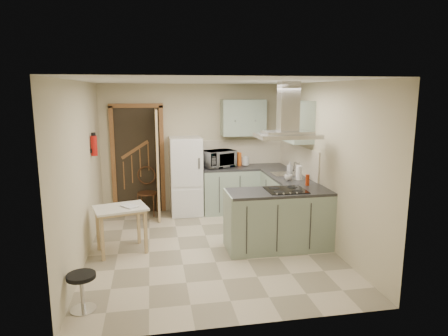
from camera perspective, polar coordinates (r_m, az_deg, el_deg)
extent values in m
plane|color=beige|center=(6.24, -2.00, -11.31)|extent=(4.20, 4.20, 0.00)
plane|color=silver|center=(5.78, -2.17, 12.30)|extent=(4.20, 4.20, 0.00)
plane|color=beige|center=(7.94, -4.27, 2.87)|extent=(3.60, 0.00, 3.60)
plane|color=beige|center=(5.90, -19.64, -0.56)|extent=(0.00, 4.20, 4.20)
plane|color=beige|center=(6.39, 14.11, 0.59)|extent=(0.00, 4.20, 4.20)
cube|color=brown|center=(7.90, -12.18, 1.14)|extent=(1.10, 0.12, 2.10)
cube|color=white|center=(7.71, -5.46, -1.17)|extent=(0.60, 0.60, 1.50)
cube|color=#9EB2A0|center=(7.90, 0.82, -3.06)|extent=(1.08, 0.60, 0.90)
cube|color=#9EB2A0|center=(7.47, 8.18, -3.99)|extent=(0.60, 1.95, 0.90)
cube|color=beige|center=(8.10, 2.52, 2.33)|extent=(1.68, 0.02, 0.50)
cube|color=#9EB2A0|center=(7.86, 2.76, 7.20)|extent=(0.85, 0.35, 0.70)
cube|color=#9EB2A0|center=(7.03, 10.17, 6.60)|extent=(0.35, 0.90, 0.70)
cube|color=#9EB2A0|center=(6.14, 7.81, -7.30)|extent=(1.55, 0.65, 0.90)
cube|color=black|center=(6.05, 8.82, -3.12)|extent=(0.58, 0.50, 0.01)
cube|color=silver|center=(5.90, 9.05, 4.56)|extent=(0.90, 0.55, 0.10)
cube|color=silver|center=(7.21, 8.71, -0.84)|extent=(0.45, 0.40, 0.01)
cylinder|color=#B2140F|center=(6.73, -18.08, 3.05)|extent=(0.10, 0.10, 0.32)
cube|color=#D5AC83|center=(6.17, -14.44, -8.50)|extent=(0.85, 0.72, 0.69)
cube|color=#491E18|center=(7.85, -10.92, -3.56)|extent=(0.44, 0.44, 0.84)
cylinder|color=black|center=(4.81, -19.61, -16.33)|extent=(0.34, 0.34, 0.42)
imported|color=black|center=(7.76, -0.76, 1.32)|extent=(0.71, 0.61, 0.33)
cylinder|color=silver|center=(7.91, 3.09, 1.04)|extent=(0.17, 0.17, 0.21)
cube|color=orange|center=(7.99, 1.97, 1.34)|extent=(0.12, 0.19, 0.26)
imported|color=silver|center=(7.47, 9.41, 0.21)|extent=(0.10, 0.11, 0.18)
cylinder|color=white|center=(6.75, 10.65, -0.65)|extent=(0.11, 0.11, 0.25)
imported|color=white|center=(6.70, 9.19, -1.35)|extent=(0.15, 0.15, 0.10)
cylinder|color=red|center=(6.40, 11.83, -1.69)|extent=(0.06, 0.06, 0.17)
imported|color=#AA384B|center=(5.99, -14.02, -5.08)|extent=(0.29, 0.30, 0.11)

